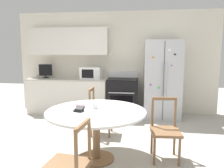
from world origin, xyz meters
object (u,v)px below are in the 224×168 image
Objects in this scene: dining_chair_near at (69,166)px; dining_chair_right at (165,131)px; microwave at (91,73)px; wallet at (79,110)px; candle_glass at (95,106)px; oven_range at (123,97)px; refrigerator at (162,80)px; countertop_tv at (46,71)px; dining_chair_far at (100,112)px.

dining_chair_right is at bearing -36.14° from dining_chair_near.
wallet is at bearing -80.71° from microwave.
microwave is at bearing 104.52° from candle_glass.
dining_chair_near is at bearing -94.12° from oven_range.
refrigerator is 2.21m from dining_chair_right.
dining_chair_right is at bearing -38.46° from countertop_tv.
oven_range is at bearing 177.39° from refrigerator.
refrigerator is 5.17× the size of countertop_tv.
countertop_tv is 2.33× the size of wallet.
dining_chair_far reaches higher than wallet.
refrigerator is 2.50m from candle_glass.
refrigerator is 3.55m from dining_chair_near.
refrigerator is at bearing 134.71° from dining_chair_far.
wallet is at bearing -5.54° from dining_chair_far.
dining_chair_right is 1.29m from wallet.
dining_chair_far is at bearing 85.58° from wallet.
countertop_tv is at bearing 177.36° from microwave.
dining_chair_far is 10.88× the size of candle_glass.
refrigerator is 2.05× the size of dining_chair_right.
oven_range reaches higher than dining_chair_near.
dining_chair_near is (-1.19, -3.31, -0.49)m from refrigerator.
refrigerator is at bearing 62.28° from candle_glass.
wallet is at bearing -99.24° from oven_range.
oven_range is 1.38m from dining_chair_far.
countertop_tv is (-3.00, 0.13, 0.17)m from refrigerator.
wallet is (-0.08, -1.09, 0.34)m from dining_chair_far.
oven_range is 2.34m from dining_chair_right.
microwave is at bearing -161.64° from dining_chair_far.
countertop_tv is 0.40× the size of dining_chair_near.
oven_range is 3.02× the size of countertop_tv.
dining_chair_near is at bearing -109.86° from refrigerator.
countertop_tv reaches higher than microwave.
dining_chair_near is (0.56, -3.38, -0.61)m from microwave.
countertop_tv is 3.72m from dining_chair_right.
dining_chair_right is 10.88× the size of candle_glass.
dining_chair_near is 0.99m from wallet.
dining_chair_right is at bearing -53.83° from microwave.
microwave is 1.58m from dining_chair_far.
microwave is 3.31× the size of wallet.
dining_chair_right is at bearing 11.26° from wallet.
oven_range is at bearing 2.33° from dining_chair_near.
candle_glass is at bearing -95.26° from oven_range.
refrigerator reaches higher than dining_chair_near.
dining_chair_near reaches higher than wallet.
candle_glass is (-1.03, -0.06, 0.35)m from dining_chair_right.
countertop_tv is 0.40× the size of dining_chair_right.
microwave is (-0.80, 0.03, 0.58)m from oven_range.
dining_chair_near is 1.15m from candle_glass.
microwave is at bearing 99.29° from wallet.
microwave is 2.37m from candle_glass.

